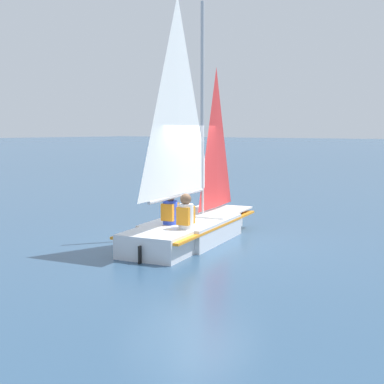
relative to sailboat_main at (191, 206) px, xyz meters
name	(u,v)px	position (x,y,z in m)	size (l,w,h in m)	color
ground_plane	(192,240)	(-0.01, 0.05, -0.76)	(260.00, 260.00, 0.00)	#2D4C6B
sailboat_main	(191,206)	(0.00, 0.00, 0.00)	(2.30, 4.51, 5.17)	silver
sailor_helm	(170,216)	(-0.02, -0.69, -0.13)	(0.36, 0.39, 1.16)	black
sailor_crew	(186,221)	(0.54, -0.88, -0.14)	(0.36, 0.39, 1.16)	black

